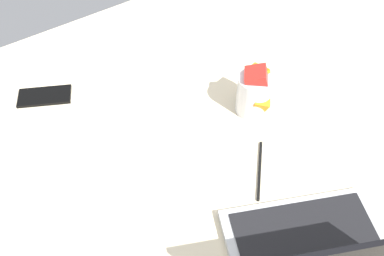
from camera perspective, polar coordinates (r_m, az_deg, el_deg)
bed_mattress at (r=135.27cm, az=14.96°, el=0.84°), size 180.00×140.00×18.00cm
laptop at (r=95.89cm, az=15.33°, el=-14.83°), size 39.42×34.22×23.00cm
snack_cup at (r=118.12cm, az=7.80°, el=4.42°), size 9.14×10.93×14.01cm
cell_phone at (r=130.51cm, az=-17.79°, el=3.79°), size 15.56×12.34×0.80cm
charger_cable at (r=109.43cm, az=8.39°, el=-5.18°), size 11.84×13.02×0.60cm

